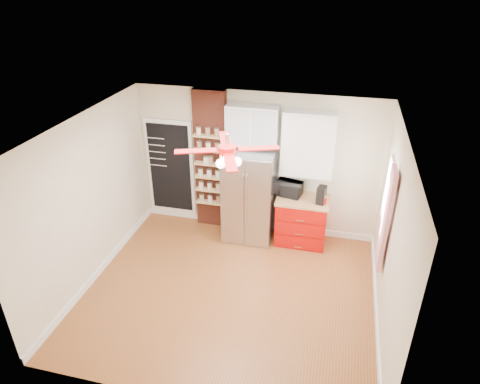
% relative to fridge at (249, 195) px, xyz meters
% --- Properties ---
extents(floor, '(4.50, 4.50, 0.00)m').
position_rel_fridge_xyz_m(floor, '(0.05, -1.63, -0.88)').
color(floor, brown).
rests_on(floor, ground).
extents(ceiling, '(4.50, 4.50, 0.00)m').
position_rel_fridge_xyz_m(ceiling, '(0.05, -1.63, 1.83)').
color(ceiling, white).
rests_on(ceiling, wall_back).
extents(wall_back, '(4.50, 0.02, 2.70)m').
position_rel_fridge_xyz_m(wall_back, '(0.05, 0.37, 0.48)').
color(wall_back, beige).
rests_on(wall_back, floor).
extents(wall_front, '(4.50, 0.02, 2.70)m').
position_rel_fridge_xyz_m(wall_front, '(0.05, -3.63, 0.48)').
color(wall_front, beige).
rests_on(wall_front, floor).
extents(wall_left, '(0.02, 4.00, 2.70)m').
position_rel_fridge_xyz_m(wall_left, '(-2.20, -1.63, 0.48)').
color(wall_left, beige).
rests_on(wall_left, floor).
extents(wall_right, '(0.02, 4.00, 2.70)m').
position_rel_fridge_xyz_m(wall_right, '(2.30, -1.63, 0.48)').
color(wall_right, beige).
rests_on(wall_right, floor).
extents(chalkboard, '(0.95, 0.05, 1.95)m').
position_rel_fridge_xyz_m(chalkboard, '(-1.65, 0.33, 0.23)').
color(chalkboard, white).
rests_on(chalkboard, wall_back).
extents(brick_pillar, '(0.60, 0.16, 2.70)m').
position_rel_fridge_xyz_m(brick_pillar, '(-0.80, 0.29, 0.48)').
color(brick_pillar, maroon).
rests_on(brick_pillar, floor).
extents(fridge, '(0.90, 0.70, 1.75)m').
position_rel_fridge_xyz_m(fridge, '(0.00, 0.00, 0.00)').
color(fridge, '#A7A7AB').
rests_on(fridge, floor).
extents(upper_glass_cabinet, '(0.90, 0.35, 0.70)m').
position_rel_fridge_xyz_m(upper_glass_cabinet, '(0.00, 0.20, 1.27)').
color(upper_glass_cabinet, white).
rests_on(upper_glass_cabinet, wall_back).
extents(red_cabinet, '(0.94, 0.64, 0.90)m').
position_rel_fridge_xyz_m(red_cabinet, '(0.97, 0.05, -0.42)').
color(red_cabinet, '#B20905').
rests_on(red_cabinet, floor).
extents(upper_shelf_unit, '(0.90, 0.30, 1.15)m').
position_rel_fridge_xyz_m(upper_shelf_unit, '(0.97, 0.22, 1.00)').
color(upper_shelf_unit, white).
rests_on(upper_shelf_unit, wall_back).
extents(window, '(0.04, 0.75, 1.05)m').
position_rel_fridge_xyz_m(window, '(2.28, -0.73, 0.68)').
color(window, white).
rests_on(window, wall_right).
extents(curtain, '(0.06, 0.40, 1.55)m').
position_rel_fridge_xyz_m(curtain, '(2.23, -1.28, 0.57)').
color(curtain, red).
rests_on(curtain, wall_right).
extents(ceiling_fan, '(1.40, 1.40, 0.44)m').
position_rel_fridge_xyz_m(ceiling_fan, '(0.05, -1.63, 1.55)').
color(ceiling_fan, silver).
rests_on(ceiling_fan, ceiling).
extents(toaster_oven, '(0.52, 0.40, 0.25)m').
position_rel_fridge_xyz_m(toaster_oven, '(0.69, 0.15, 0.15)').
color(toaster_oven, black).
rests_on(toaster_oven, red_cabinet).
extents(coffee_maker, '(0.18, 0.23, 0.31)m').
position_rel_fridge_xyz_m(coffee_maker, '(1.28, -0.01, 0.18)').
color(coffee_maker, black).
rests_on(coffee_maker, red_cabinet).
extents(canister_left, '(0.11, 0.11, 0.14)m').
position_rel_fridge_xyz_m(canister_left, '(1.34, -0.04, 0.09)').
color(canister_left, '#A3090B').
rests_on(canister_left, red_cabinet).
extents(canister_right, '(0.12, 0.12, 0.14)m').
position_rel_fridge_xyz_m(canister_right, '(1.31, 0.04, 0.09)').
color(canister_right, '#AC2E09').
rests_on(canister_right, red_cabinet).
extents(pantry_jar_oats, '(0.13, 0.13, 0.12)m').
position_rel_fridge_xyz_m(pantry_jar_oats, '(-0.85, 0.14, 0.56)').
color(pantry_jar_oats, beige).
rests_on(pantry_jar_oats, brick_pillar).
extents(pantry_jar_beans, '(0.09, 0.09, 0.12)m').
position_rel_fridge_xyz_m(pantry_jar_beans, '(-0.76, 0.16, 0.56)').
color(pantry_jar_beans, '#98654D').
rests_on(pantry_jar_beans, brick_pillar).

